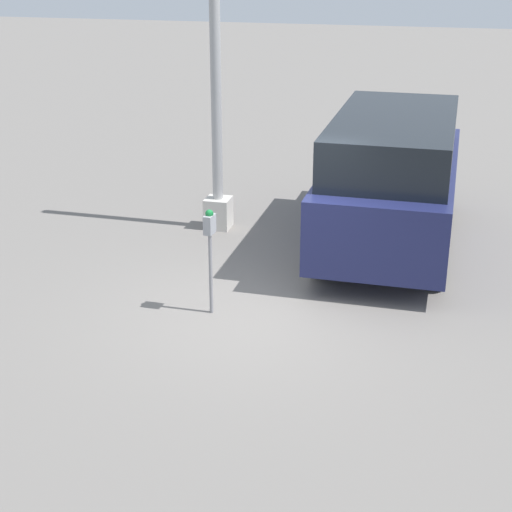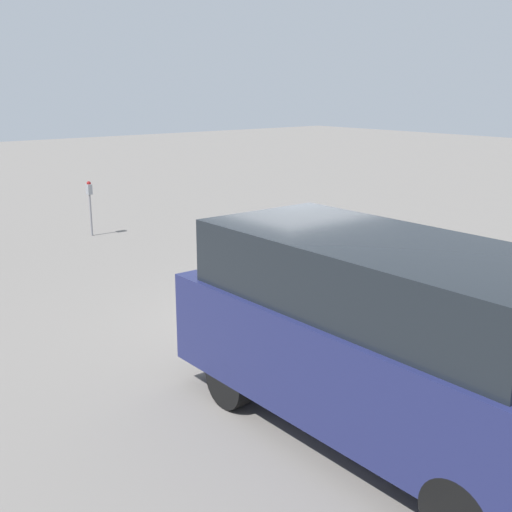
% 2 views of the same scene
% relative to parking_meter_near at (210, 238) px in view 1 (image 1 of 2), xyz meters
% --- Properties ---
extents(ground_plane, '(80.00, 80.00, 0.00)m').
position_rel_parking_meter_near_xyz_m(ground_plane, '(0.20, -0.60, -1.11)').
color(ground_plane, slate).
extents(parking_meter_near, '(0.21, 0.13, 1.51)m').
position_rel_parking_meter_near_xyz_m(parking_meter_near, '(0.00, 0.00, 0.00)').
color(parking_meter_near, gray).
rests_on(parking_meter_near, ground).
extents(lamp_post, '(0.44, 0.44, 5.05)m').
position_rel_parking_meter_near_xyz_m(lamp_post, '(3.36, 0.90, 0.63)').
color(lamp_post, beige).
rests_on(lamp_post, ground).
extents(parked_van, '(5.19, 2.08, 2.22)m').
position_rel_parking_meter_near_xyz_m(parked_van, '(3.26, -2.13, 0.08)').
color(parked_van, navy).
rests_on(parked_van, ground).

